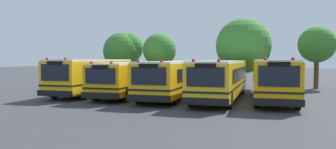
# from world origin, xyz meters

# --- Properties ---
(ground_plane) EXTENTS (160.00, 160.00, 0.00)m
(ground_plane) POSITION_xyz_m (0.00, 0.00, 0.00)
(ground_plane) COLOR #38383D
(school_bus_0) EXTENTS (2.56, 9.46, 2.79)m
(school_bus_0) POSITION_xyz_m (-6.58, 0.22, 1.47)
(school_bus_0) COLOR yellow
(school_bus_0) RESTS_ON ground_plane
(school_bus_1) EXTENTS (2.50, 9.81, 2.57)m
(school_bus_1) POSITION_xyz_m (-3.33, 0.14, 1.35)
(school_bus_1) COLOR #EAA80C
(school_bus_1) RESTS_ON ground_plane
(school_bus_2) EXTENTS (2.64, 10.81, 2.67)m
(school_bus_2) POSITION_xyz_m (-0.05, 0.17, 1.41)
(school_bus_2) COLOR yellow
(school_bus_2) RESTS_ON ground_plane
(school_bus_3) EXTENTS (2.72, 11.43, 2.70)m
(school_bus_3) POSITION_xyz_m (3.26, 0.02, 1.42)
(school_bus_3) COLOR yellow
(school_bus_3) RESTS_ON ground_plane
(school_bus_4) EXTENTS (2.55, 10.24, 2.79)m
(school_bus_4) POSITION_xyz_m (6.62, 0.15, 1.46)
(school_bus_4) COLOR #EAA80C
(school_bus_4) RESTS_ON ground_plane
(tree_0) EXTENTS (4.21, 4.00, 5.53)m
(tree_0) POSITION_xyz_m (-8.25, 9.83, 3.66)
(tree_0) COLOR #4C3823
(tree_0) RESTS_ON ground_plane
(tree_1) EXTENTS (3.31, 3.31, 5.24)m
(tree_1) POSITION_xyz_m (-3.91, 8.58, 3.62)
(tree_1) COLOR #4C3823
(tree_1) RESTS_ON ground_plane
(tree_2) EXTENTS (4.94, 4.94, 6.35)m
(tree_2) POSITION_xyz_m (4.17, 7.97, 3.94)
(tree_2) COLOR #4C3823
(tree_2) RESTS_ON ground_plane
(tree_3) EXTENTS (3.27, 3.27, 5.64)m
(tree_3) POSITION_xyz_m (10.51, 9.92, 4.03)
(tree_3) COLOR #4C3823
(tree_3) RESTS_ON ground_plane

